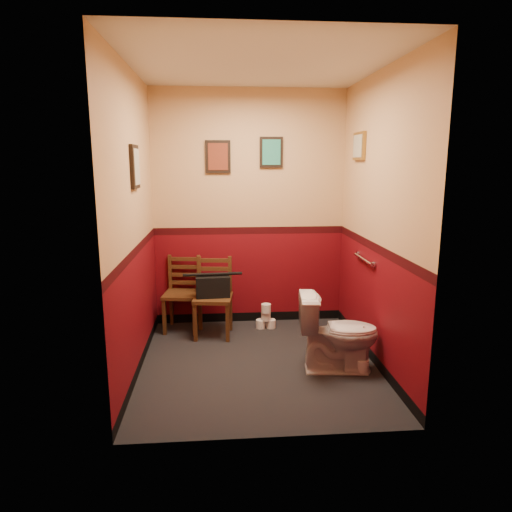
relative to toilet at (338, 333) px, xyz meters
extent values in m
cube|color=black|center=(-0.72, 0.19, -0.36)|extent=(2.20, 2.40, 0.00)
cube|color=silver|center=(-0.72, 0.19, 2.34)|extent=(2.20, 2.40, 0.00)
cube|color=#5C080F|center=(-0.72, 1.39, 0.99)|extent=(2.20, 0.00, 2.70)
cube|color=#5C080F|center=(-0.72, -1.01, 0.99)|extent=(2.20, 0.00, 2.70)
cube|color=#5C080F|center=(-1.82, 0.19, 0.99)|extent=(0.00, 2.40, 2.70)
cube|color=#5C080F|center=(0.38, 0.19, 0.99)|extent=(0.00, 2.40, 2.70)
cylinder|color=silver|center=(0.35, 0.44, 0.59)|extent=(0.03, 0.50, 0.03)
cylinder|color=silver|center=(0.37, 0.19, 0.59)|extent=(0.02, 0.06, 0.06)
cylinder|color=silver|center=(0.37, 0.69, 0.59)|extent=(0.02, 0.06, 0.06)
cube|color=black|center=(-1.07, 1.37, 1.59)|extent=(0.28, 0.03, 0.36)
cube|color=maroon|center=(-1.07, 1.36, 1.59)|extent=(0.22, 0.01, 0.30)
cube|color=black|center=(-0.47, 1.37, 1.64)|extent=(0.26, 0.03, 0.34)
cube|color=teal|center=(-0.47, 1.36, 1.64)|extent=(0.20, 0.01, 0.28)
cube|color=black|center=(-1.80, 0.29, 1.49)|extent=(0.03, 0.30, 0.38)
cube|color=tan|center=(-1.79, 0.29, 1.49)|extent=(0.01, 0.24, 0.31)
cube|color=olive|center=(0.36, 0.79, 1.69)|extent=(0.03, 0.34, 0.28)
cube|color=tan|center=(0.35, 0.79, 1.69)|extent=(0.01, 0.28, 0.22)
imported|color=white|center=(0.00, 0.00, 0.00)|extent=(0.76, 0.48, 0.71)
cylinder|color=silver|center=(0.21, -0.08, -0.29)|extent=(0.13, 0.13, 0.13)
cylinder|color=silver|center=(0.21, -0.08, -0.08)|extent=(0.02, 0.02, 0.36)
cube|color=#523218|center=(-1.50, 1.16, 0.06)|extent=(0.44, 0.44, 0.04)
cube|color=#523218|center=(-1.69, 1.02, -0.15)|extent=(0.04, 0.04, 0.42)
cube|color=#523218|center=(-1.65, 1.35, -0.15)|extent=(0.04, 0.04, 0.42)
cube|color=#523218|center=(-1.36, 0.97, -0.15)|extent=(0.04, 0.04, 0.42)
cube|color=#523218|center=(-1.31, 1.30, -0.15)|extent=(0.04, 0.04, 0.42)
cube|color=#523218|center=(-1.65, 1.35, 0.27)|extent=(0.04, 0.04, 0.42)
cube|color=#523218|center=(-1.31, 1.31, 0.27)|extent=(0.04, 0.04, 0.42)
cube|color=#523218|center=(-1.48, 1.33, 0.16)|extent=(0.32, 0.07, 0.04)
cube|color=#523218|center=(-1.48, 1.33, 0.25)|extent=(0.32, 0.07, 0.04)
cube|color=#523218|center=(-1.48, 1.33, 0.34)|extent=(0.32, 0.07, 0.04)
cube|color=#523218|center=(-1.48, 1.33, 0.44)|extent=(0.32, 0.07, 0.04)
cube|color=#523218|center=(-1.15, 0.95, 0.08)|extent=(0.45, 0.45, 0.04)
cube|color=#523218|center=(-1.34, 0.80, -0.14)|extent=(0.04, 0.04, 0.43)
cube|color=#523218|center=(-1.30, 1.14, -0.14)|extent=(0.04, 0.04, 0.43)
cube|color=#523218|center=(-1.00, 0.76, -0.14)|extent=(0.04, 0.04, 0.43)
cube|color=#523218|center=(-0.96, 1.10, -0.14)|extent=(0.04, 0.04, 0.43)
cube|color=#523218|center=(-1.30, 1.14, 0.29)|extent=(0.04, 0.04, 0.43)
cube|color=#523218|center=(-0.96, 1.10, 0.29)|extent=(0.04, 0.04, 0.43)
cube|color=#523218|center=(-1.13, 1.12, 0.17)|extent=(0.33, 0.06, 0.04)
cube|color=#523218|center=(-1.13, 1.12, 0.27)|extent=(0.33, 0.06, 0.04)
cube|color=#523218|center=(-1.13, 1.12, 0.36)|extent=(0.33, 0.06, 0.04)
cube|color=#523218|center=(-1.13, 1.12, 0.46)|extent=(0.33, 0.06, 0.04)
cube|color=black|center=(-1.15, 0.95, 0.21)|extent=(0.38, 0.21, 0.23)
cylinder|color=black|center=(-1.15, 0.95, 0.35)|extent=(0.32, 0.05, 0.03)
cylinder|color=silver|center=(-0.61, 1.14, -0.31)|extent=(0.11, 0.11, 0.10)
cylinder|color=silver|center=(-0.49, 1.14, -0.31)|extent=(0.11, 0.11, 0.10)
cylinder|color=silver|center=(-0.55, 1.13, -0.21)|extent=(0.11, 0.11, 0.10)
cylinder|color=silver|center=(-0.55, 1.11, -0.11)|extent=(0.11, 0.11, 0.10)
camera|label=1|loc=(-1.08, -3.86, 1.53)|focal=32.00mm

